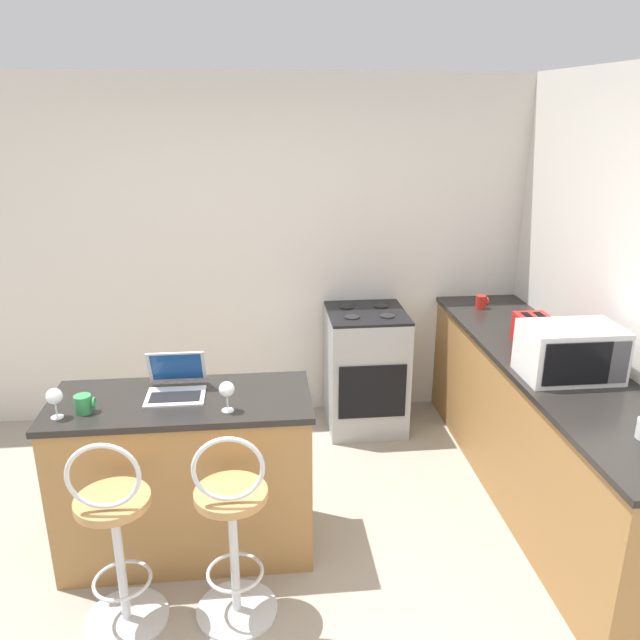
{
  "coord_description": "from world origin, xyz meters",
  "views": [
    {
      "loc": [
        -0.01,
        -2.42,
        2.36
      ],
      "look_at": [
        0.39,
        1.46,
        1.02
      ],
      "focal_mm": 35.0,
      "sensor_mm": 36.0,
      "label": 1
    }
  ],
  "objects_px": {
    "bar_stool_far": "(233,531)",
    "mug_green": "(84,404)",
    "toaster": "(535,331)",
    "wine_glass_tall": "(54,397)",
    "laptop": "(176,383)",
    "wine_glass_short": "(227,390)",
    "stove_range": "(365,369)",
    "microwave": "(570,352)",
    "bar_stool_near": "(116,539)",
    "mug_red": "(481,302)"
  },
  "relations": [
    {
      "from": "bar_stool_near",
      "to": "stove_range",
      "type": "xyz_separation_m",
      "value": [
        1.48,
        1.86,
        -0.02
      ]
    },
    {
      "from": "mug_green",
      "to": "mug_red",
      "type": "bearing_deg",
      "value": 29.42
    },
    {
      "from": "stove_range",
      "to": "mug_green",
      "type": "relative_size",
      "value": 9.15
    },
    {
      "from": "toaster",
      "to": "mug_red",
      "type": "bearing_deg",
      "value": 95.93
    },
    {
      "from": "stove_range",
      "to": "wine_glass_tall",
      "type": "relative_size",
      "value": 6.03
    },
    {
      "from": "toaster",
      "to": "stove_range",
      "type": "distance_m",
      "value": 1.33
    },
    {
      "from": "wine_glass_tall",
      "to": "microwave",
      "type": "bearing_deg",
      "value": 4.51
    },
    {
      "from": "laptop",
      "to": "wine_glass_short",
      "type": "height_order",
      "value": "laptop"
    },
    {
      "from": "bar_stool_near",
      "to": "toaster",
      "type": "bearing_deg",
      "value": 24.35
    },
    {
      "from": "mug_green",
      "to": "bar_stool_far",
      "type": "bearing_deg",
      "value": -30.35
    },
    {
      "from": "mug_red",
      "to": "laptop",
      "type": "bearing_deg",
      "value": -149.32
    },
    {
      "from": "bar_stool_near",
      "to": "wine_glass_short",
      "type": "xyz_separation_m",
      "value": [
        0.52,
        0.36,
        0.55
      ]
    },
    {
      "from": "bar_stool_near",
      "to": "laptop",
      "type": "xyz_separation_m",
      "value": [
        0.24,
        0.6,
        0.5
      ]
    },
    {
      "from": "laptop",
      "to": "toaster",
      "type": "bearing_deg",
      "value": 12.77
    },
    {
      "from": "wine_glass_short",
      "to": "mug_red",
      "type": "distance_m",
      "value": 2.36
    },
    {
      "from": "microwave",
      "to": "stove_range",
      "type": "height_order",
      "value": "microwave"
    },
    {
      "from": "wine_glass_tall",
      "to": "mug_red",
      "type": "bearing_deg",
      "value": 29.05
    },
    {
      "from": "stove_range",
      "to": "wine_glass_tall",
      "type": "height_order",
      "value": "wine_glass_tall"
    },
    {
      "from": "toaster",
      "to": "wine_glass_tall",
      "type": "xyz_separation_m",
      "value": [
        -2.73,
        -0.72,
        0.02
      ]
    },
    {
      "from": "bar_stool_far",
      "to": "wine_glass_short",
      "type": "height_order",
      "value": "wine_glass_short"
    },
    {
      "from": "microwave",
      "to": "wine_glass_tall",
      "type": "xyz_separation_m",
      "value": [
        -2.71,
        -0.21,
        -0.04
      ]
    },
    {
      "from": "toaster",
      "to": "wine_glass_short",
      "type": "bearing_deg",
      "value": -159.02
    },
    {
      "from": "microwave",
      "to": "toaster",
      "type": "bearing_deg",
      "value": 86.97
    },
    {
      "from": "wine_glass_tall",
      "to": "mug_green",
      "type": "distance_m",
      "value": 0.14
    },
    {
      "from": "toaster",
      "to": "mug_green",
      "type": "distance_m",
      "value": 2.7
    },
    {
      "from": "toaster",
      "to": "mug_green",
      "type": "bearing_deg",
      "value": -165.52
    },
    {
      "from": "stove_range",
      "to": "wine_glass_short",
      "type": "relative_size",
      "value": 5.9
    },
    {
      "from": "bar_stool_near",
      "to": "wine_glass_short",
      "type": "relative_size",
      "value": 6.5
    },
    {
      "from": "bar_stool_near",
      "to": "microwave",
      "type": "height_order",
      "value": "microwave"
    },
    {
      "from": "bar_stool_near",
      "to": "laptop",
      "type": "relative_size",
      "value": 3.39
    },
    {
      "from": "microwave",
      "to": "wine_glass_tall",
      "type": "height_order",
      "value": "microwave"
    },
    {
      "from": "mug_red",
      "to": "microwave",
      "type": "bearing_deg",
      "value": -87.66
    },
    {
      "from": "stove_range",
      "to": "wine_glass_short",
      "type": "bearing_deg",
      "value": -122.86
    },
    {
      "from": "stove_range",
      "to": "wine_glass_short",
      "type": "height_order",
      "value": "wine_glass_short"
    },
    {
      "from": "wine_glass_tall",
      "to": "wine_glass_short",
      "type": "bearing_deg",
      "value": -0.83
    },
    {
      "from": "bar_stool_far",
      "to": "wine_glass_tall",
      "type": "relative_size",
      "value": 6.63
    },
    {
      "from": "bar_stool_far",
      "to": "laptop",
      "type": "relative_size",
      "value": 3.39
    },
    {
      "from": "bar_stool_near",
      "to": "mug_red",
      "type": "distance_m",
      "value": 3.03
    },
    {
      "from": "bar_stool_near",
      "to": "bar_stool_far",
      "type": "relative_size",
      "value": 1.0
    },
    {
      "from": "bar_stool_near",
      "to": "mug_red",
      "type": "height_order",
      "value": "bar_stool_near"
    },
    {
      "from": "bar_stool_near",
      "to": "stove_range",
      "type": "relative_size",
      "value": 1.1
    },
    {
      "from": "mug_red",
      "to": "stove_range",
      "type": "bearing_deg",
      "value": 179.54
    },
    {
      "from": "laptop",
      "to": "wine_glass_tall",
      "type": "height_order",
      "value": "laptop"
    },
    {
      "from": "toaster",
      "to": "mug_green",
      "type": "relative_size",
      "value": 2.72
    },
    {
      "from": "toaster",
      "to": "mug_red",
      "type": "height_order",
      "value": "toaster"
    },
    {
      "from": "toaster",
      "to": "microwave",
      "type": "bearing_deg",
      "value": -93.03
    },
    {
      "from": "bar_stool_far",
      "to": "microwave",
      "type": "relative_size",
      "value": 1.97
    },
    {
      "from": "bar_stool_far",
      "to": "mug_green",
      "type": "bearing_deg",
      "value": 149.65
    },
    {
      "from": "microwave",
      "to": "wine_glass_tall",
      "type": "relative_size",
      "value": 3.37
    },
    {
      "from": "microwave",
      "to": "wine_glass_tall",
      "type": "bearing_deg",
      "value": -175.49
    }
  ]
}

